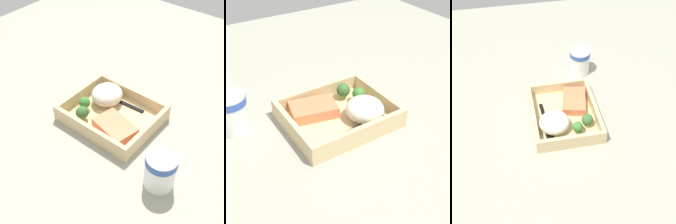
% 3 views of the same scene
% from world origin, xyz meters
% --- Properties ---
extents(ground_plane, '(1.60, 1.60, 0.02)m').
position_xyz_m(ground_plane, '(0.00, 0.00, -0.01)').
color(ground_plane, '#999889').
extents(takeout_tray, '(0.25, 0.21, 0.01)m').
position_xyz_m(takeout_tray, '(0.00, 0.00, 0.01)').
color(takeout_tray, '#D2B783').
rests_on(takeout_tray, ground_plane).
extents(tray_rim, '(0.25, 0.21, 0.04)m').
position_xyz_m(tray_rim, '(0.00, 0.00, 0.03)').
color(tray_rim, '#D2B783').
rests_on(tray_rim, takeout_tray).
extents(salmon_fillet, '(0.13, 0.10, 0.03)m').
position_xyz_m(salmon_fillet, '(-0.04, 0.04, 0.03)').
color(salmon_fillet, '#E3794E').
rests_on(salmon_fillet, takeout_tray).
extents(mashed_potatoes, '(0.09, 0.09, 0.06)m').
position_xyz_m(mashed_potatoes, '(0.05, -0.04, 0.04)').
color(mashed_potatoes, silver).
rests_on(mashed_potatoes, takeout_tray).
extents(broccoli_floret_1, '(0.03, 0.03, 0.04)m').
position_xyz_m(broccoli_floret_1, '(0.08, 0.03, 0.04)').
color(broccoli_floret_1, '#86A85E').
rests_on(broccoli_floret_1, takeout_tray).
extents(broccoli_floret_2, '(0.04, 0.04, 0.04)m').
position_xyz_m(broccoli_floret_2, '(0.06, 0.06, 0.04)').
color(broccoli_floret_2, '#85AF62').
rests_on(broccoli_floret_2, takeout_tray).
extents(fork, '(0.16, 0.03, 0.00)m').
position_xyz_m(fork, '(0.03, -0.06, 0.01)').
color(fork, black).
rests_on(fork, takeout_tray).
extents(paper_cup, '(0.07, 0.07, 0.09)m').
position_xyz_m(paper_cup, '(-0.22, 0.10, 0.05)').
color(paper_cup, white).
rests_on(paper_cup, ground_plane).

